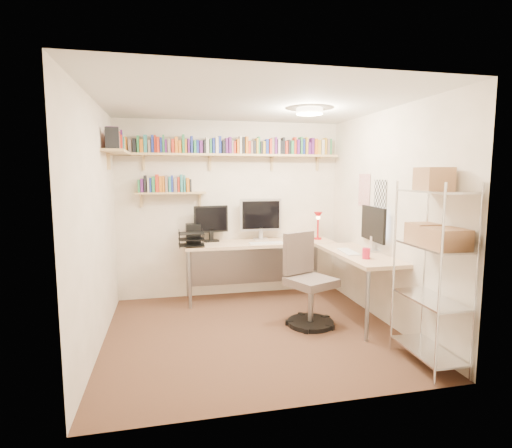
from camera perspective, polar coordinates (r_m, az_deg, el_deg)
The scene contains 6 objects.
ground at distance 4.63m, azimuth -0.44°, elevation -15.14°, with size 3.20×3.20×0.00m, color #412A1B.
room_shell at distance 4.30m, azimuth -0.40°, elevation 4.37°, with size 3.24×3.04×2.52m.
wall_shelves at distance 5.52m, azimuth -7.54°, elevation 9.88°, with size 3.12×1.09×0.80m.
corner_desk at distance 5.41m, azimuth 2.67°, elevation -3.03°, with size 2.49×2.11×1.41m.
office_chair at distance 4.76m, azimuth 7.34°, elevation -8.82°, with size 0.63×0.63×1.08m.
wire_rack at distance 3.90m, azimuth 24.10°, elevation -1.60°, with size 0.38×0.74×1.82m.
Camera 1 is at (-0.90, -4.19, 1.76)m, focal length 28.00 mm.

